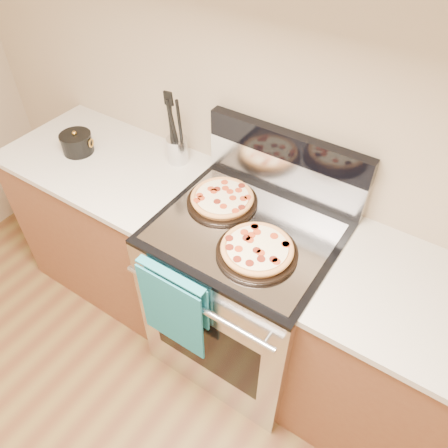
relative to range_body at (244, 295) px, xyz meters
The scene contains 16 objects.
wall_back 0.97m from the range_body, 90.00° to the left, with size 4.00×4.00×0.00m, color tan.
range_body is the anchor object (origin of this frame).
oven_window 0.34m from the range_body, 90.00° to the right, with size 0.56×0.01×0.40m, color black.
cooktop 0.46m from the range_body, ahead, with size 0.76×0.68×0.02m, color black.
backsplash_lower 0.64m from the range_body, 90.00° to the left, with size 0.76×0.06×0.18m, color silver.
backsplash_upper 0.77m from the range_body, 90.00° to the left, with size 0.76×0.06×0.12m, color black.
oven_handle 0.51m from the range_body, 90.00° to the right, with size 0.03×0.03×0.70m, color silver.
dish_towel 0.47m from the range_body, 107.74° to the right, with size 0.32×0.05×0.42m, color teal, non-canonical shape.
foil_sheet 0.47m from the range_body, 90.00° to the right, with size 0.70×0.55×0.01m, color gray.
cabinet_left 0.88m from the range_body, behind, with size 1.00×0.62×0.88m, color brown.
countertop_left 0.99m from the range_body, behind, with size 1.02×0.64×0.03m, color beige.
cabinet_right 0.88m from the range_body, ahead, with size 1.00×0.62×0.88m, color brown.
pepperoni_pizza_back 0.53m from the range_body, 158.31° to the left, with size 0.31×0.31×0.04m, color #C67B3C, non-canonical shape.
pepperoni_pizza_front 0.52m from the range_body, 45.25° to the right, with size 0.32×0.32×0.04m, color #C67B3C, non-canonical shape.
utensil_crock 0.79m from the range_body, 157.38° to the left, with size 0.10×0.10×0.13m, color silver.
saucepan 1.14m from the range_body, behind, with size 0.15×0.15×0.09m, color black.
Camera 1 is at (0.64, 0.51, 2.21)m, focal length 35.00 mm.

